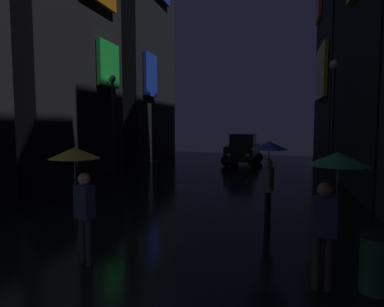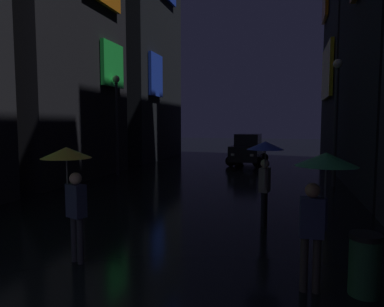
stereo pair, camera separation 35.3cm
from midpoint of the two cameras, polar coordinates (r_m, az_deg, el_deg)
name	(u,v)px [view 1 (the left image)]	position (r m, az deg, el deg)	size (l,w,h in m)	color
pedestrian_midstreet_centre_blue	(269,159)	(8.55, 11.53, -0.98)	(0.90, 0.90, 2.12)	black
pedestrian_foreground_right_yellow	(78,173)	(6.52, -19.98, -3.01)	(0.90, 0.90, 2.12)	#2D2D38
pedestrian_near_crossing_green	(333,182)	(5.47, 20.78, -4.51)	(0.90, 0.90, 2.12)	#38332D
car_distant	(243,150)	(21.83, 8.05, 0.65)	(2.39, 4.22, 1.92)	black
streetlamp_right_far	(333,107)	(15.04, 21.80, 7.21)	(0.36, 0.36, 5.10)	#2D2D33
streetlamp_left_far	(113,112)	(17.32, -13.62, 6.71)	(0.36, 0.36, 4.91)	#2D2D33
trash_bin	(375,262)	(5.97, 26.72, -15.86)	(0.46, 0.46, 0.93)	#265933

